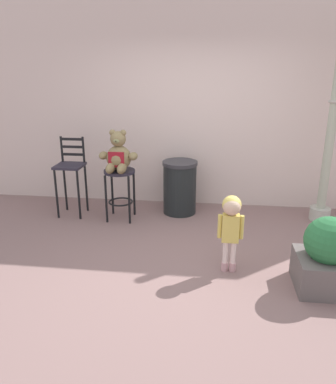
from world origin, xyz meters
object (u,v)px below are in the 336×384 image
(planter_with_shrub, at_px, (327,257))
(bar_chair_empty, at_px, (71,171))
(child_walking, at_px, (231,218))
(trash_bin, at_px, (180,187))
(teddy_bear, at_px, (118,156))
(lamppost, at_px, (330,141))
(bar_stool_with_teddy, at_px, (120,183))

(planter_with_shrub, bearing_deg, bar_chair_empty, 153.08)
(child_walking, height_order, trash_bin, child_walking)
(teddy_bear, height_order, lamppost, lamppost)
(teddy_bear, relative_size, trash_bin, 0.71)
(teddy_bear, bearing_deg, trash_bin, 24.45)
(teddy_bear, relative_size, lamppost, 0.20)
(teddy_bear, height_order, child_walking, teddy_bear)
(planter_with_shrub, bearing_deg, trash_bin, 131.03)
(child_walking, relative_size, lamppost, 0.30)
(bar_chair_empty, bearing_deg, child_walking, -31.79)
(bar_stool_with_teddy, xyz_separation_m, teddy_bear, (-0.00, -0.03, 0.40))
(child_walking, distance_m, planter_with_shrub, 0.99)
(teddy_bear, height_order, trash_bin, teddy_bear)
(child_walking, relative_size, trash_bin, 1.08)
(bar_stool_with_teddy, bearing_deg, planter_with_shrub, -31.90)
(teddy_bear, xyz_separation_m, child_walking, (1.49, -1.25, -0.31))
(teddy_bear, bearing_deg, child_walking, -40.11)
(bar_stool_with_teddy, height_order, planter_with_shrub, planter_with_shrub)
(bar_stool_with_teddy, distance_m, bar_chair_empty, 0.76)
(teddy_bear, height_order, planter_with_shrub, teddy_bear)
(bar_chair_empty, bearing_deg, bar_stool_with_teddy, -7.68)
(teddy_bear, distance_m, lamppost, 2.84)
(lamppost, bearing_deg, bar_stool_with_teddy, -173.87)
(child_walking, xyz_separation_m, bar_chair_empty, (-2.23, 1.38, 0.05))
(teddy_bear, distance_m, trash_bin, 1.04)
(trash_bin, xyz_separation_m, planter_with_shrub, (1.60, -1.84, -0.05))
(planter_with_shrub, bearing_deg, child_walking, 166.68)
(teddy_bear, xyz_separation_m, lamppost, (2.82, 0.33, 0.21))
(child_walking, relative_size, planter_with_shrub, 1.13)
(bar_stool_with_teddy, height_order, teddy_bear, teddy_bear)
(child_walking, distance_m, lamppost, 2.13)
(bar_stool_with_teddy, distance_m, teddy_bear, 0.40)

